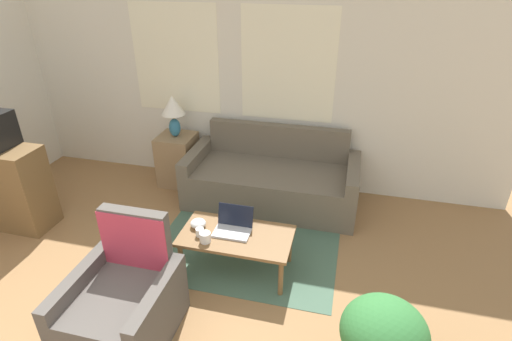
% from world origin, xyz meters
% --- Properties ---
extents(wall_back, '(6.56, 0.06, 2.60)m').
position_xyz_m(wall_back, '(-0.00, 3.71, 1.31)').
color(wall_back, silver).
rests_on(wall_back, ground_plane).
extents(rug, '(1.84, 1.97, 0.01)m').
position_xyz_m(rug, '(0.49, 2.56, 0.00)').
color(rug, '#476651').
rests_on(rug, ground_plane).
extents(couch, '(2.00, 0.90, 0.86)m').
position_xyz_m(couch, '(0.55, 3.25, 0.27)').
color(couch, '#665B4C').
rests_on(couch, ground_plane).
extents(armchair, '(0.75, 0.80, 0.94)m').
position_xyz_m(armchair, '(-0.15, 1.06, 0.27)').
color(armchair, '#514C47').
rests_on(armchair, ground_plane).
extents(tv_dresser, '(1.04, 0.43, 0.92)m').
position_xyz_m(tv_dresser, '(-2.21, 2.07, 0.46)').
color(tv_dresser, brown).
rests_on(tv_dresser, ground_plane).
extents(side_table, '(0.45, 0.45, 0.66)m').
position_xyz_m(side_table, '(-0.73, 3.39, 0.33)').
color(side_table, '#937551').
rests_on(side_table, ground_plane).
extents(table_lamp, '(0.29, 0.29, 0.52)m').
position_xyz_m(table_lamp, '(-0.73, 3.39, 1.01)').
color(table_lamp, teal).
rests_on(table_lamp, side_table).
extents(coffee_table, '(1.02, 0.55, 0.40)m').
position_xyz_m(coffee_table, '(0.49, 1.94, 0.36)').
color(coffee_table, brown).
rests_on(coffee_table, ground_plane).
extents(laptop, '(0.33, 0.26, 0.22)m').
position_xyz_m(laptop, '(0.44, 1.99, 0.45)').
color(laptop, '#B7B7BC').
rests_on(laptop, coffee_table).
extents(cup_navy, '(0.07, 0.07, 0.08)m').
position_xyz_m(cup_navy, '(0.17, 1.85, 0.44)').
color(cup_navy, white).
rests_on(cup_navy, coffee_table).
extents(cup_yellow, '(0.10, 0.10, 0.09)m').
position_xyz_m(cup_yellow, '(0.25, 1.78, 0.45)').
color(cup_yellow, white).
rests_on(cup_yellow, coffee_table).
extents(snack_bowl, '(0.15, 0.15, 0.08)m').
position_xyz_m(snack_bowl, '(0.11, 1.97, 0.44)').
color(snack_bowl, white).
rests_on(snack_bowl, coffee_table).
extents(potted_plant, '(0.57, 0.57, 0.70)m').
position_xyz_m(potted_plant, '(1.74, 1.07, 0.45)').
color(potted_plant, '#4C4C4C').
rests_on(potted_plant, ground_plane).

